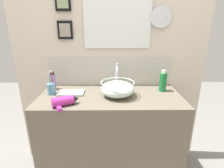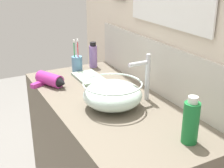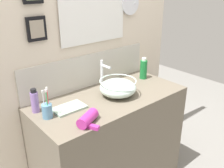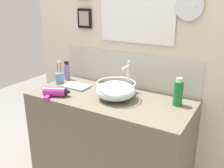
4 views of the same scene
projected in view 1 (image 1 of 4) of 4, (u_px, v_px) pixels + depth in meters
name	position (u px, v px, depth m)	size (l,w,h in m)	color
vanity_counter	(110.00, 138.00, 1.63)	(1.21, 0.56, 0.87)	#6B6051
back_panel	(110.00, 52.00, 1.68)	(1.85, 0.10, 2.38)	beige
glass_bowl_sink	(117.00, 89.00, 1.45)	(0.28, 0.28, 0.13)	silver
faucet	(116.00, 75.00, 1.60)	(0.02, 0.12, 0.24)	silver
hair_drier	(64.00, 101.00, 1.29)	(0.21, 0.19, 0.07)	#B22D8C
toothbrush_cup	(51.00, 89.00, 1.50)	(0.07, 0.07, 0.21)	#598CB2
shampoo_bottle	(52.00, 81.00, 1.60)	(0.05, 0.05, 0.17)	#8C6BB2
soap_dispenser	(163.00, 82.00, 1.56)	(0.06, 0.06, 0.19)	#197233
hand_towel	(71.00, 93.00, 1.52)	(0.22, 0.14, 0.02)	#99B29E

